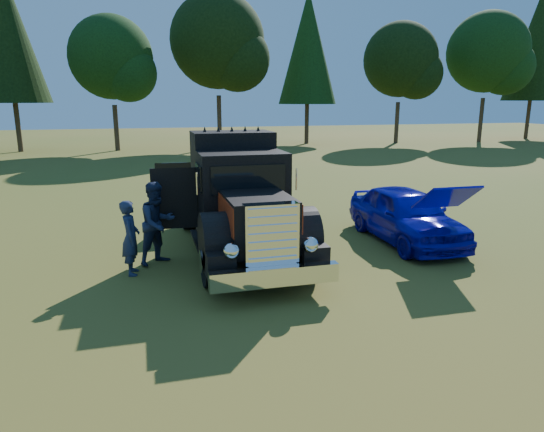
{
  "coord_description": "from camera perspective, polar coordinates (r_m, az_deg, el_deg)",
  "views": [
    {
      "loc": [
        -2.28,
        -9.66,
        3.8
      ],
      "look_at": [
        0.67,
        1.28,
        1.07
      ],
      "focal_mm": 32.0,
      "sensor_mm": 36.0,
      "label": 1
    }
  ],
  "objects": [
    {
      "name": "diamond_t_truck",
      "position": [
        12.11,
        -3.87,
        1.49
      ],
      "size": [
        3.38,
        7.16,
        3.0
      ],
      "color": "black",
      "rests_on": "ground"
    },
    {
      "name": "spectator_far",
      "position": [
        11.67,
        -13.31,
        -0.82
      ],
      "size": [
        1.21,
        1.16,
        1.96
      ],
      "primitive_type": "imported",
      "rotation": [
        0.0,
        0.0,
        0.62
      ],
      "color": "#1A2B3E",
      "rests_on": "ground"
    },
    {
      "name": "treeline",
      "position": [
        37.28,
        -16.36,
        19.01
      ],
      "size": [
        72.1,
        24.04,
        13.84
      ],
      "color": "#2D2116",
      "rests_on": "ground"
    },
    {
      "name": "spectator_near",
      "position": [
        11.12,
        -16.3,
        -2.47
      ],
      "size": [
        0.42,
        0.62,
        1.68
      ],
      "primitive_type": "imported",
      "rotation": [
        0.0,
        0.0,
        1.54
      ],
      "color": "#1C2243",
      "rests_on": "ground"
    },
    {
      "name": "ground",
      "position": [
        10.63,
        -1.71,
        -7.42
      ],
      "size": [
        120.0,
        120.0,
        0.0
      ],
      "primitive_type": "plane",
      "color": "#3B5318",
      "rests_on": "ground"
    },
    {
      "name": "hotrod_coupe",
      "position": [
        13.69,
        15.5,
        0.16
      ],
      "size": [
        1.83,
        4.41,
        1.89
      ],
      "color": "#0726A8",
      "rests_on": "ground"
    }
  ]
}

